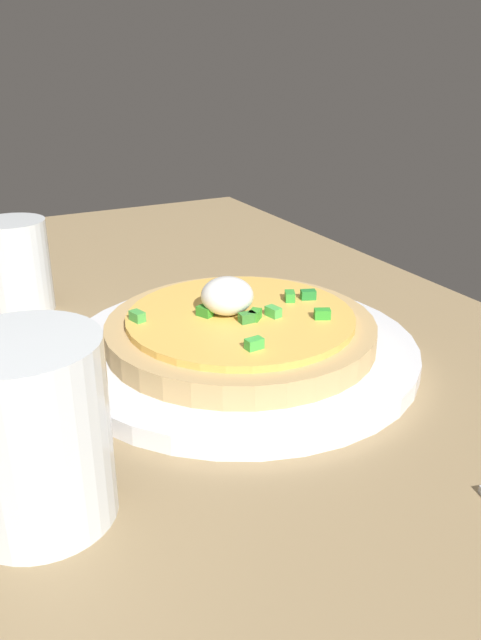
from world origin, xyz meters
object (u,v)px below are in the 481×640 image
object	(u,v)px
cup_near	(17,269)
cup_far	(34,442)
pizza	(240,327)
plate	(240,350)

from	to	relation	value
cup_near	cup_far	xyz separation A→B (cm)	(-31.99, 4.36, 0.40)
pizza	plate	bearing A→B (deg)	-130.03
pizza	cup_far	size ratio (longest dim) A/B	2.10
cup_near	pizza	bearing A→B (deg)	-144.17
pizza	cup_far	bearing A→B (deg)	122.92
plate	cup_near	world-z (taller)	cup_near
cup_near	cup_far	world-z (taller)	cup_far
cup_near	cup_far	bearing A→B (deg)	172.23
plate	cup_far	size ratio (longest dim) A/B	2.77
pizza	cup_near	world-z (taller)	cup_near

